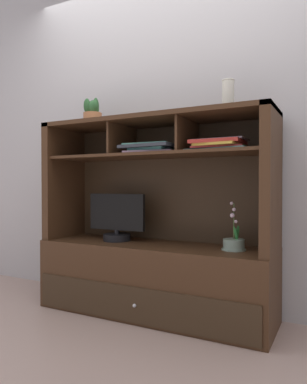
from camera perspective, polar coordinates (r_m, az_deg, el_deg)
floor_plane at (r=2.65m, az=0.00°, el=-18.83°), size 6.00×6.00×0.02m
back_wall at (r=2.79m, az=2.64°, el=11.57°), size 6.00×0.02×2.80m
media_console at (r=2.55m, az=0.10°, el=-9.75°), size 1.63×0.52×1.35m
tv_monitor at (r=2.66m, az=-5.78°, el=-4.46°), size 0.45×0.20×0.34m
potted_orchid at (r=2.33m, az=12.54°, el=-7.95°), size 0.15×0.15×0.30m
magazine_stack_left at (r=2.45m, az=-0.28°, el=6.87°), size 0.39×0.30×0.06m
magazine_stack_centre at (r=2.29m, az=10.37°, el=7.27°), size 0.41×0.32×0.07m
potted_succulent at (r=2.84m, az=-9.61°, el=12.11°), size 0.16×0.16×0.20m
ceramic_vase at (r=2.34m, az=11.69°, el=14.78°), size 0.08×0.08×0.19m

